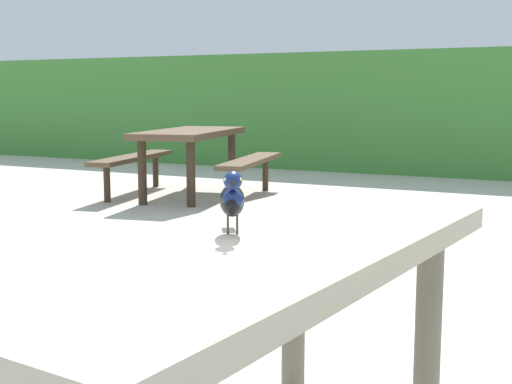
% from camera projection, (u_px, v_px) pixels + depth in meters
% --- Properties ---
extents(picnic_table_foreground, '(1.87, 1.90, 0.74)m').
position_uv_depth(picnic_table_foreground, '(251.00, 306.00, 1.89)').
color(picnic_table_foreground, '#B2A893').
rests_on(picnic_table_foreground, ground).
extents(bird_grackle, '(0.16, 0.26, 0.18)m').
position_uv_depth(bird_grackle, '(233.00, 198.00, 1.93)').
color(bird_grackle, black).
rests_on(bird_grackle, picnic_table_foreground).
extents(picnic_table_mid_left, '(1.97, 2.00, 0.74)m').
position_uv_depth(picnic_table_mid_left, '(190.00, 147.00, 7.64)').
color(picnic_table_mid_left, brown).
rests_on(picnic_table_mid_left, ground).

